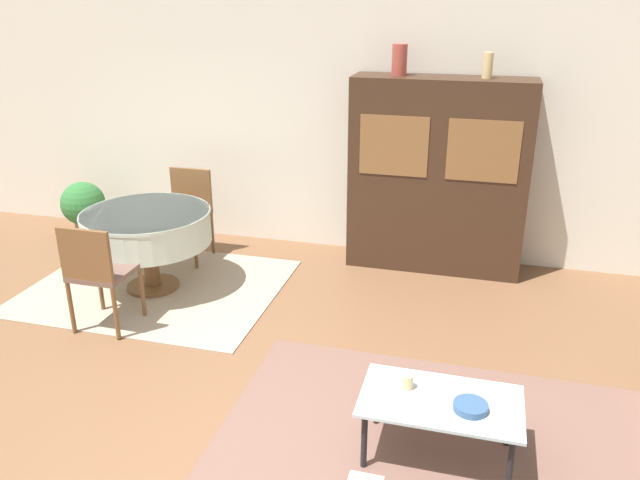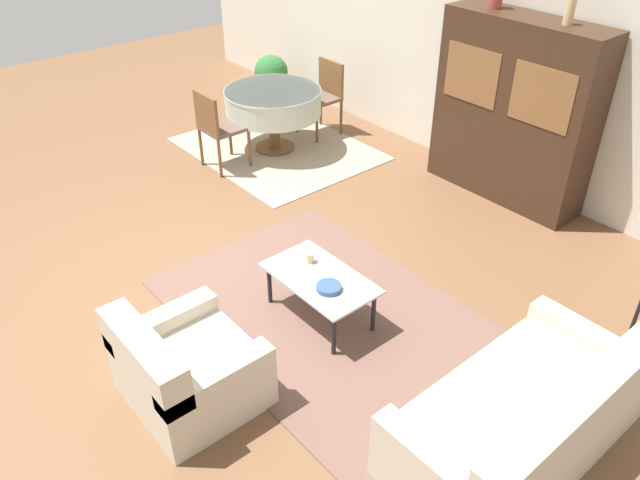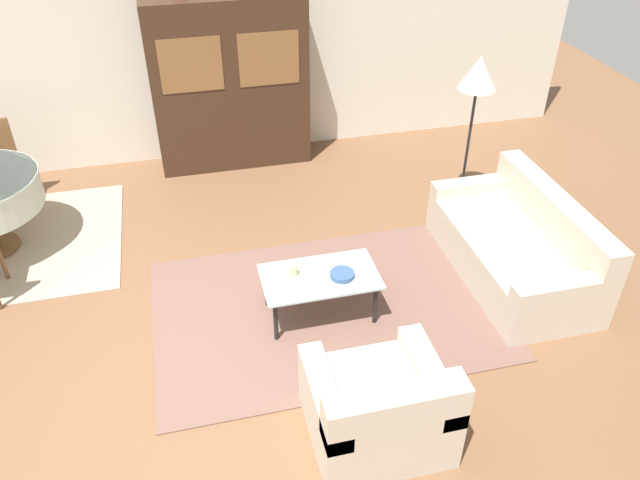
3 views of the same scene
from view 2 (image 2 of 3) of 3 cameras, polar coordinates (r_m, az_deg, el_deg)
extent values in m
plane|color=brown|center=(5.69, -11.58, -3.17)|extent=(14.00, 14.00, 0.00)
cube|color=beige|center=(7.27, 13.59, 16.88)|extent=(10.00, 0.06, 2.70)
cube|color=brown|center=(5.12, 0.88, -7.03)|extent=(2.82, 1.92, 0.01)
cube|color=gray|center=(7.82, -3.90, 8.35)|extent=(2.28, 1.82, 0.01)
cube|color=beige|center=(4.29, 17.41, -15.68)|extent=(0.88, 1.72, 0.40)
cube|color=beige|center=(3.93, 22.46, -14.60)|extent=(0.20, 1.72, 0.35)
cube|color=beige|center=(3.65, 10.69, -19.60)|extent=(0.88, 0.16, 0.12)
cube|color=beige|center=(4.64, 23.50, -8.19)|extent=(0.88, 0.16, 0.12)
cube|color=beige|center=(4.47, -11.55, -12.00)|extent=(0.87, 0.81, 0.39)
cube|color=beige|center=(4.14, -15.78, -10.26)|extent=(0.87, 0.20, 0.33)
cube|color=beige|center=(4.54, -14.19, -7.16)|extent=(0.16, 0.81, 0.12)
cube|color=beige|center=(4.07, -9.38, -12.31)|extent=(0.16, 0.81, 0.12)
cylinder|color=black|center=(5.17, -4.64, -4.03)|extent=(0.04, 0.04, 0.37)
cylinder|color=black|center=(4.68, 1.27, -8.66)|extent=(0.04, 0.04, 0.37)
cylinder|color=black|center=(5.36, -1.10, -2.30)|extent=(0.04, 0.04, 0.37)
cylinder|color=black|center=(4.90, 4.91, -6.53)|extent=(0.04, 0.04, 0.37)
cube|color=silver|center=(4.89, 0.00, -3.48)|extent=(0.92, 0.53, 0.02)
cube|color=#382316|center=(6.73, 17.31, 11.15)|extent=(1.68, 0.47, 1.86)
cube|color=brown|center=(6.64, 13.68, 14.45)|extent=(0.64, 0.01, 0.56)
cube|color=brown|center=(6.23, 19.58, 12.19)|extent=(0.64, 0.01, 0.56)
cylinder|color=brown|center=(7.82, -4.13, 8.49)|extent=(0.48, 0.48, 0.03)
cylinder|color=brown|center=(7.73, -4.19, 9.89)|extent=(0.14, 0.14, 0.45)
cylinder|color=beige|center=(7.59, -4.31, 12.47)|extent=(1.14, 1.14, 0.30)
cylinder|color=beige|center=(7.54, -4.36, 13.42)|extent=(1.15, 1.15, 0.03)
cylinder|color=brown|center=(7.63, -8.21, 9.29)|extent=(0.04, 0.04, 0.45)
cylinder|color=brown|center=(7.32, -6.46, 8.33)|extent=(0.04, 0.04, 0.45)
cylinder|color=brown|center=(7.45, -10.83, 8.39)|extent=(0.04, 0.04, 0.45)
cylinder|color=brown|center=(7.13, -9.15, 7.38)|extent=(0.04, 0.04, 0.45)
cube|color=brown|center=(7.28, -8.83, 10.09)|extent=(0.44, 0.44, 0.04)
cube|color=brown|center=(7.10, -10.37, 11.34)|extent=(0.44, 0.04, 0.42)
cylinder|color=brown|center=(7.87, -0.29, 10.43)|extent=(0.04, 0.04, 0.45)
cylinder|color=brown|center=(8.16, -2.14, 11.28)|extent=(0.04, 0.04, 0.45)
cylinder|color=brown|center=(8.12, 1.94, 11.15)|extent=(0.04, 0.04, 0.45)
cylinder|color=brown|center=(8.40, 0.06, 11.97)|extent=(0.04, 0.04, 0.45)
cube|color=brown|center=(8.05, -0.11, 12.82)|extent=(0.44, 0.44, 0.04)
cube|color=brown|center=(8.09, 1.01, 14.67)|extent=(0.44, 0.04, 0.42)
cylinder|color=black|center=(5.23, 25.66, -10.05)|extent=(0.28, 0.28, 0.02)
cylinder|color=tan|center=(5.02, -0.94, -1.63)|extent=(0.07, 0.07, 0.09)
cylinder|color=#33517A|center=(4.74, 0.81, -4.36)|extent=(0.19, 0.19, 0.04)
cylinder|color=tan|center=(6.24, 21.86, 18.80)|extent=(0.09, 0.09, 0.22)
cylinder|color=#93664C|center=(9.33, -4.40, 13.27)|extent=(0.24, 0.24, 0.20)
sphere|color=#2D6B33|center=(9.23, -4.49, 15.06)|extent=(0.48, 0.48, 0.48)
camera|label=1|loc=(3.02, -49.19, 7.06)|focal=35.00mm
camera|label=3|loc=(4.08, -63.09, 18.92)|focal=35.00mm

